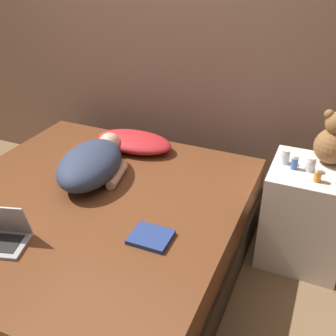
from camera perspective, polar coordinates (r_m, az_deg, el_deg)
The scene contains 12 objects.
ground_plane at distance 2.63m, azimuth -10.52°, elevation -13.40°, with size 12.00×12.00×0.00m, color brown.
wall_back at distance 3.01m, azimuth 0.16°, elevation 20.57°, with size 8.00×0.06×2.60m.
bed at distance 2.47m, azimuth -11.04°, elevation -9.22°, with size 1.74×1.82×0.50m.
nightstand at distance 2.60m, azimuth 19.30°, elevation -6.31°, with size 0.49×0.49×0.64m.
pillow at distance 2.82m, azimuth -4.96°, elevation 3.84°, with size 0.57×0.32×0.11m.
person_lying at distance 2.48m, azimuth -10.94°, elevation 0.76°, with size 0.47×0.75×0.21m.
teddy_bear at distance 2.48m, azimuth 22.92°, elevation 3.65°, with size 0.21×0.21×0.33m.
bottle_clear at distance 2.39m, azimuth 20.00°, elevation 0.51°, with size 0.05×0.05×0.09m.
bottle_orange at distance 2.30m, azimuth 20.92°, elevation -0.98°, with size 0.04×0.04×0.08m.
bottle_blue at distance 2.38m, azimuth 17.90°, elevation 0.80°, with size 0.04×0.04×0.09m.
bottle_white at distance 2.43m, azimuth 16.65°, elevation 1.58°, with size 0.05×0.05×0.09m.
book at distance 1.99m, azimuth -2.51°, elevation -9.99°, with size 0.20×0.18×0.02m.
Camera 1 is at (1.18, -1.54, 1.78)m, focal length 42.00 mm.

